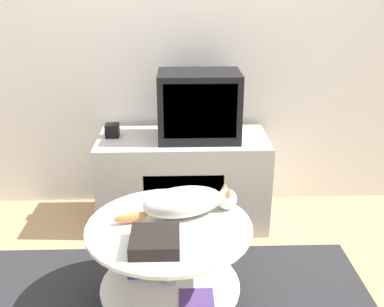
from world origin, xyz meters
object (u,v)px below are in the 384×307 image
(tv, at_px, (199,106))
(dvd_box, at_px, (155,241))
(speaker, at_px, (112,130))
(cat, at_px, (186,202))

(tv, height_order, dvd_box, tv)
(speaker, relative_size, dvd_box, 0.39)
(dvd_box, xyz_separation_m, cat, (0.13, 0.27, 0.04))
(tv, bearing_deg, speaker, 175.72)
(dvd_box, bearing_deg, tv, 77.60)
(speaker, xyz_separation_m, dvd_box, (0.31, -1.08, -0.12))
(tv, xyz_separation_m, dvd_box, (-0.23, -1.04, -0.29))
(tv, xyz_separation_m, cat, (-0.09, -0.77, -0.25))
(speaker, distance_m, dvd_box, 1.13)
(tv, height_order, speaker, tv)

